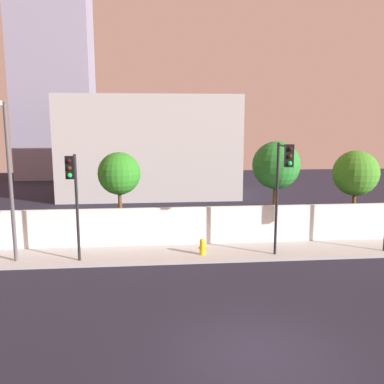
% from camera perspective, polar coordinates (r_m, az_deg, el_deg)
% --- Properties ---
extents(ground_plane, '(80.00, 80.00, 0.00)m').
position_cam_1_polar(ground_plane, '(11.68, 9.10, -21.28)').
color(ground_plane, '#1F1E2C').
extents(sidewalk, '(36.00, 2.40, 0.15)m').
position_cam_1_polar(sidewalk, '(19.00, 2.86, -8.38)').
color(sidewalk, '#A7A7A7').
rests_on(sidewalk, ground).
extents(perimeter_wall, '(36.00, 0.18, 1.80)m').
position_cam_1_polar(perimeter_wall, '(19.95, 2.35, -4.57)').
color(perimeter_wall, silver).
rests_on(perimeter_wall, sidewalk).
extents(traffic_light_left, '(0.34, 1.62, 4.94)m').
position_cam_1_polar(traffic_light_left, '(17.48, 12.45, 2.18)').
color(traffic_light_left, black).
rests_on(traffic_light_left, sidewalk).
extents(traffic_light_right, '(0.35, 1.14, 4.51)m').
position_cam_1_polar(traffic_light_right, '(17.21, -16.07, 0.84)').
color(traffic_light_right, black).
rests_on(traffic_light_right, sidewalk).
extents(street_lamp_curbside, '(0.61, 1.72, 6.65)m').
position_cam_1_polar(street_lamp_curbside, '(18.25, -24.06, 2.84)').
color(street_lamp_curbside, '#4C4C51').
rests_on(street_lamp_curbside, sidewalk).
extents(fire_hydrant, '(0.44, 0.26, 0.73)m').
position_cam_1_polar(fire_hydrant, '(18.41, 1.43, -7.46)').
color(fire_hydrant, gold).
rests_on(fire_hydrant, sidewalk).
extents(roadside_tree_leftmost, '(2.07, 2.07, 4.52)m').
position_cam_1_polar(roadside_tree_leftmost, '(20.35, -10.02, 2.47)').
color(roadside_tree_leftmost, brown).
rests_on(roadside_tree_leftmost, ground).
extents(roadside_tree_midleft, '(2.40, 2.40, 5.00)m').
position_cam_1_polar(roadside_tree_midleft, '(21.17, 11.53, 3.58)').
color(roadside_tree_midleft, brown).
rests_on(roadside_tree_midleft, ground).
extents(roadside_tree_midright, '(2.32, 2.32, 4.51)m').
position_cam_1_polar(roadside_tree_midright, '(22.80, 21.66, 2.40)').
color(roadside_tree_midright, brown).
rests_on(roadside_tree_midright, ground).
extents(low_building_distant, '(13.84, 6.00, 7.91)m').
position_cam_1_polar(low_building_distant, '(33.21, -5.81, 6.23)').
color(low_building_distant, '#ABABAB').
rests_on(low_building_distant, ground).
extents(tower_on_skyline, '(7.82, 5.00, 26.23)m').
position_cam_1_polar(tower_on_skyline, '(46.79, -18.74, 18.07)').
color(tower_on_skyline, gray).
rests_on(tower_on_skyline, ground).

